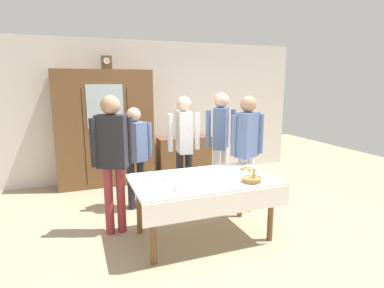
{
  "coord_description": "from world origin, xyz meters",
  "views": [
    {
      "loc": [
        -1.42,
        -3.57,
        1.91
      ],
      "look_at": [
        0.0,
        0.2,
        1.11
      ],
      "focal_mm": 29.35,
      "sensor_mm": 36.0,
      "label": 1
    }
  ],
  "objects_px": {
    "tea_cup_mid_left": "(178,189)",
    "tea_cup_front_edge": "(265,175)",
    "spoon_near_left": "(207,188)",
    "bread_basket": "(252,179)",
    "pastry_plate": "(247,169)",
    "person_behind_table_right": "(184,140)",
    "book_stack": "(184,136)",
    "person_near_right_end": "(221,135)",
    "tea_cup_near_right": "(227,178)",
    "dining_table": "(205,187)",
    "bookshelf_low": "(184,156)",
    "spoon_far_left": "(164,188)",
    "wall_cabinet": "(105,129)",
    "tea_cup_far_left": "(150,179)",
    "mantel_clock": "(106,63)",
    "person_behind_table_left": "(135,149)",
    "tea_cup_near_left": "(167,179)",
    "tea_cup_mid_right": "(226,172)",
    "person_beside_shelf": "(113,151)",
    "person_by_cabinet": "(247,143)"
  },
  "relations": [
    {
      "from": "tea_cup_mid_left",
      "to": "person_behind_table_left",
      "type": "xyz_separation_m",
      "value": [
        -0.18,
        1.53,
        0.15
      ]
    },
    {
      "from": "tea_cup_far_left",
      "to": "spoon_near_left",
      "type": "distance_m",
      "value": 0.7
    },
    {
      "from": "wall_cabinet",
      "to": "bookshelf_low",
      "type": "height_order",
      "value": "wall_cabinet"
    },
    {
      "from": "person_by_cabinet",
      "to": "person_beside_shelf",
      "type": "bearing_deg",
      "value": 179.83
    },
    {
      "from": "dining_table",
      "to": "spoon_far_left",
      "type": "xyz_separation_m",
      "value": [
        -0.55,
        -0.14,
        0.1
      ]
    },
    {
      "from": "tea_cup_mid_right",
      "to": "tea_cup_mid_left",
      "type": "bearing_deg",
      "value": -153.55
    },
    {
      "from": "tea_cup_mid_left",
      "to": "tea_cup_front_edge",
      "type": "height_order",
      "value": "same"
    },
    {
      "from": "book_stack",
      "to": "tea_cup_far_left",
      "type": "distance_m",
      "value": 2.81
    },
    {
      "from": "pastry_plate",
      "to": "person_beside_shelf",
      "type": "bearing_deg",
      "value": 167.32
    },
    {
      "from": "bread_basket",
      "to": "tea_cup_mid_left",
      "type": "bearing_deg",
      "value": 179.64
    },
    {
      "from": "mantel_clock",
      "to": "person_behind_table_right",
      "type": "relative_size",
      "value": 0.14
    },
    {
      "from": "tea_cup_front_edge",
      "to": "tea_cup_near_left",
      "type": "distance_m",
      "value": 1.2
    },
    {
      "from": "book_stack",
      "to": "person_near_right_end",
      "type": "bearing_deg",
      "value": -86.77
    },
    {
      "from": "pastry_plate",
      "to": "person_behind_table_right",
      "type": "xyz_separation_m",
      "value": [
        -0.53,
        1.0,
        0.26
      ]
    },
    {
      "from": "book_stack",
      "to": "person_beside_shelf",
      "type": "bearing_deg",
      "value": -128.41
    },
    {
      "from": "tea_cup_near_right",
      "to": "dining_table",
      "type": "bearing_deg",
      "value": 147.05
    },
    {
      "from": "bookshelf_low",
      "to": "tea_cup_near_left",
      "type": "distance_m",
      "value": 2.81
    },
    {
      "from": "wall_cabinet",
      "to": "person_by_cabinet",
      "type": "relative_size",
      "value": 1.24
    },
    {
      "from": "bookshelf_low",
      "to": "tea_cup_far_left",
      "type": "distance_m",
      "value": 2.83
    },
    {
      "from": "dining_table",
      "to": "spoon_near_left",
      "type": "bearing_deg",
      "value": -109.32
    },
    {
      "from": "book_stack",
      "to": "bread_basket",
      "type": "relative_size",
      "value": 0.75
    },
    {
      "from": "tea_cup_front_edge",
      "to": "person_by_cabinet",
      "type": "distance_m",
      "value": 0.79
    },
    {
      "from": "dining_table",
      "to": "book_stack",
      "type": "xyz_separation_m",
      "value": [
        0.66,
        2.64,
        0.16
      ]
    },
    {
      "from": "bookshelf_low",
      "to": "spoon_near_left",
      "type": "distance_m",
      "value": 3.06
    },
    {
      "from": "spoon_near_left",
      "to": "bread_basket",
      "type": "bearing_deg",
      "value": 0.44
    },
    {
      "from": "pastry_plate",
      "to": "person_behind_table_left",
      "type": "height_order",
      "value": "person_behind_table_left"
    },
    {
      "from": "wall_cabinet",
      "to": "spoon_near_left",
      "type": "height_order",
      "value": "wall_cabinet"
    },
    {
      "from": "bookshelf_low",
      "to": "person_behind_table_left",
      "type": "distance_m",
      "value": 1.97
    },
    {
      "from": "tea_cup_mid_left",
      "to": "book_stack",
      "type": "bearing_deg",
      "value": 69.48
    },
    {
      "from": "tea_cup_near_right",
      "to": "pastry_plate",
      "type": "bearing_deg",
      "value": 34.06
    },
    {
      "from": "mantel_clock",
      "to": "book_stack",
      "type": "relative_size",
      "value": 1.33
    },
    {
      "from": "tea_cup_mid_right",
      "to": "person_behind_table_right",
      "type": "bearing_deg",
      "value": 100.04
    },
    {
      "from": "person_by_cabinet",
      "to": "spoon_far_left",
      "type": "bearing_deg",
      "value": -154.82
    },
    {
      "from": "wall_cabinet",
      "to": "tea_cup_far_left",
      "type": "height_order",
      "value": "wall_cabinet"
    },
    {
      "from": "wall_cabinet",
      "to": "person_behind_table_left",
      "type": "relative_size",
      "value": 1.37
    },
    {
      "from": "tea_cup_front_edge",
      "to": "tea_cup_far_left",
      "type": "height_order",
      "value": "same"
    },
    {
      "from": "tea_cup_near_left",
      "to": "dining_table",
      "type": "bearing_deg",
      "value": -11.13
    },
    {
      "from": "mantel_clock",
      "to": "person_near_right_end",
      "type": "bearing_deg",
      "value": -43.15
    },
    {
      "from": "dining_table",
      "to": "person_behind_table_right",
      "type": "height_order",
      "value": "person_behind_table_right"
    },
    {
      "from": "pastry_plate",
      "to": "person_by_cabinet",
      "type": "xyz_separation_m",
      "value": [
        0.21,
        0.37,
        0.28
      ]
    },
    {
      "from": "tea_cup_near_left",
      "to": "person_beside_shelf",
      "type": "relative_size",
      "value": 0.07
    },
    {
      "from": "bookshelf_low",
      "to": "tea_cup_mid_left",
      "type": "height_order",
      "value": "tea_cup_mid_left"
    },
    {
      "from": "person_by_cabinet",
      "to": "person_behind_table_left",
      "type": "relative_size",
      "value": 1.11
    },
    {
      "from": "tea_cup_near_left",
      "to": "tea_cup_mid_right",
      "type": "bearing_deg",
      "value": 0.09
    },
    {
      "from": "tea_cup_front_edge",
      "to": "tea_cup_near_right",
      "type": "xyz_separation_m",
      "value": [
        -0.49,
        0.05,
        0.0
      ]
    },
    {
      "from": "spoon_far_left",
      "to": "person_beside_shelf",
      "type": "relative_size",
      "value": 0.07
    },
    {
      "from": "person_beside_shelf",
      "to": "tea_cup_near_right",
      "type": "bearing_deg",
      "value": -28.84
    },
    {
      "from": "mantel_clock",
      "to": "person_by_cabinet",
      "type": "distance_m",
      "value": 2.93
    },
    {
      "from": "tea_cup_mid_right",
      "to": "person_behind_table_left",
      "type": "xyz_separation_m",
      "value": [
        -0.94,
        1.15,
        0.14
      ]
    },
    {
      "from": "book_stack",
      "to": "spoon_far_left",
      "type": "distance_m",
      "value": 3.04
    }
  ]
}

